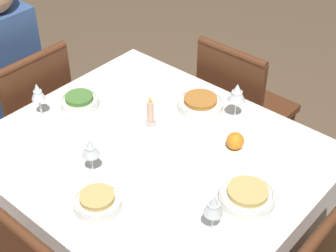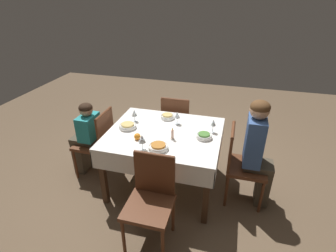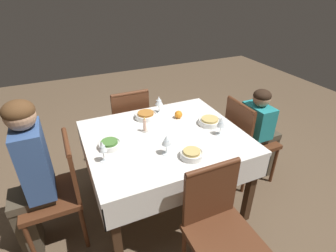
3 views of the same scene
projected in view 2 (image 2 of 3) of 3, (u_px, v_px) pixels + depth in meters
ground_plane at (165, 184)px, 3.30m from camera, size 8.00×8.00×0.00m
dining_table at (164, 139)px, 2.99m from camera, size 1.27×1.08×0.74m
chair_east at (241, 161)px, 2.87m from camera, size 0.42×0.42×0.90m
chair_west at (98, 140)px, 3.27m from camera, size 0.42×0.42×0.90m
chair_north at (177, 121)px, 3.73m from camera, size 0.42×0.42×0.90m
chair_south at (151, 197)px, 2.38m from camera, size 0.42×0.42×0.90m
person_adult_denim at (258, 148)px, 2.74m from camera, size 0.34×0.30×1.23m
person_child_teal at (85, 135)px, 3.29m from camera, size 0.33×0.30×0.99m
bowl_east at (204, 136)px, 2.82m from camera, size 0.17×0.17×0.06m
wine_glass_east at (213, 123)px, 2.89m from camera, size 0.06×0.06×0.16m
bowl_west at (128, 126)px, 3.02m from camera, size 0.20×0.20×0.06m
wine_glass_west at (134, 113)px, 3.14m from camera, size 0.07×0.07×0.16m
bowl_north at (167, 116)px, 3.25m from camera, size 0.17×0.17×0.06m
wine_glass_north at (177, 115)px, 3.08m from camera, size 0.07×0.07×0.16m
bowl_south at (158, 147)px, 2.63m from camera, size 0.20×0.20×0.06m
wine_glass_south at (142, 139)px, 2.58m from camera, size 0.08×0.08×0.17m
candle_centerpiece at (172, 135)px, 2.79m from camera, size 0.05×0.05×0.14m
orange_fruit at (137, 136)px, 2.79m from camera, size 0.07×0.07×0.07m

